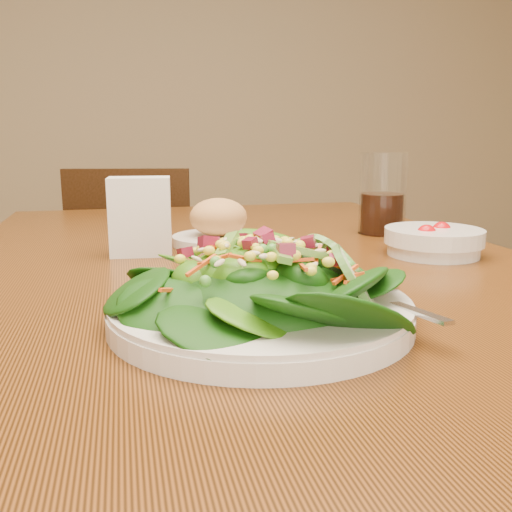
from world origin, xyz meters
name	(u,v)px	position (x,y,z in m)	size (l,w,h in m)	color
dining_table	(252,326)	(0.00, 0.00, 0.65)	(0.90, 1.40, 0.75)	brown
chair_far	(138,289)	(-0.15, 1.02, 0.45)	(0.45, 0.46, 0.84)	black
salad_plate	(271,291)	(-0.04, -0.28, 0.78)	(0.31, 0.31, 0.09)	silver
bread_plate	(219,226)	(-0.03, 0.16, 0.78)	(0.16, 0.16, 0.08)	silver
tomato_bowl	(434,241)	(0.30, -0.01, 0.77)	(0.16, 0.16, 0.05)	silver
drinking_glass	(382,199)	(0.30, 0.20, 0.82)	(0.09, 0.09, 0.16)	silver
napkin_holder	(140,214)	(-0.16, 0.10, 0.82)	(0.10, 0.06, 0.13)	white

